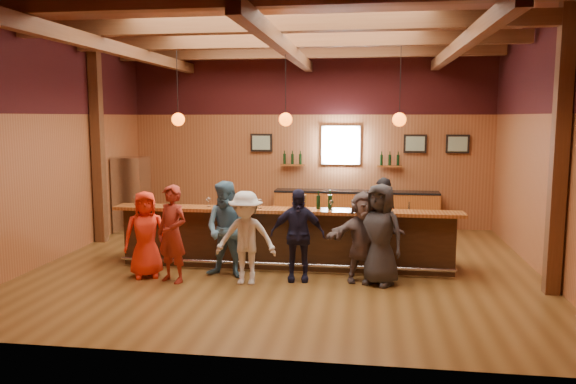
{
  "coord_description": "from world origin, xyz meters",
  "views": [
    {
      "loc": [
        1.47,
        -10.0,
        2.75
      ],
      "look_at": [
        0.0,
        0.3,
        1.35
      ],
      "focal_mm": 35.0,
      "sensor_mm": 36.0,
      "label": 1
    }
  ],
  "objects_px": {
    "customer_white": "(246,238)",
    "customer_denim": "(228,229)",
    "back_bar_cabinet": "(356,210)",
    "customer_redvest": "(172,234)",
    "customer_navy": "(297,235)",
    "bartender": "(382,217)",
    "bar_counter": "(288,237)",
    "customer_dark": "(380,235)",
    "bottle_a": "(318,202)",
    "stainless_fridge": "(132,195)",
    "customer_orange": "(146,234)",
    "ice_bucket": "(300,202)",
    "customer_brown": "(363,237)"
  },
  "relations": [
    {
      "from": "customer_white",
      "to": "bartender",
      "type": "height_order",
      "value": "bartender"
    },
    {
      "from": "bottle_a",
      "to": "customer_orange",
      "type": "bearing_deg",
      "value": -162.7
    },
    {
      "from": "customer_navy",
      "to": "bartender",
      "type": "relative_size",
      "value": 0.99
    },
    {
      "from": "customer_white",
      "to": "back_bar_cabinet",
      "type": "bearing_deg",
      "value": 69.77
    },
    {
      "from": "customer_brown",
      "to": "bottle_a",
      "type": "bearing_deg",
      "value": 119.23
    },
    {
      "from": "bottle_a",
      "to": "customer_navy",
      "type": "bearing_deg",
      "value": -110.77
    },
    {
      "from": "bar_counter",
      "to": "bottle_a",
      "type": "distance_m",
      "value": 0.96
    },
    {
      "from": "customer_white",
      "to": "bar_counter",
      "type": "bearing_deg",
      "value": 67.76
    },
    {
      "from": "customer_dark",
      "to": "bottle_a",
      "type": "height_order",
      "value": "customer_dark"
    },
    {
      "from": "customer_redvest",
      "to": "customer_navy",
      "type": "height_order",
      "value": "customer_redvest"
    },
    {
      "from": "bartender",
      "to": "customer_brown",
      "type": "bearing_deg",
      "value": 72.98
    },
    {
      "from": "customer_navy",
      "to": "bartender",
      "type": "distance_m",
      "value": 2.37
    },
    {
      "from": "customer_white",
      "to": "customer_denim",
      "type": "bearing_deg",
      "value": 137.31
    },
    {
      "from": "bar_counter",
      "to": "customer_dark",
      "type": "xyz_separation_m",
      "value": [
        1.67,
        -1.04,
        0.32
      ]
    },
    {
      "from": "bartender",
      "to": "customer_orange",
      "type": "bearing_deg",
      "value": 20.98
    },
    {
      "from": "bar_counter",
      "to": "back_bar_cabinet",
      "type": "distance_m",
      "value": 3.76
    },
    {
      "from": "customer_orange",
      "to": "customer_redvest",
      "type": "distance_m",
      "value": 0.6
    },
    {
      "from": "back_bar_cabinet",
      "to": "bartender",
      "type": "relative_size",
      "value": 2.53
    },
    {
      "from": "customer_orange",
      "to": "stainless_fridge",
      "type": "bearing_deg",
      "value": 93.51
    },
    {
      "from": "back_bar_cabinet",
      "to": "customer_dark",
      "type": "relative_size",
      "value": 2.39
    },
    {
      "from": "customer_white",
      "to": "bottle_a",
      "type": "xyz_separation_m",
      "value": [
        1.1,
        1.06,
        0.47
      ]
    },
    {
      "from": "customer_orange",
      "to": "bottle_a",
      "type": "distance_m",
      "value": 3.07
    },
    {
      "from": "stainless_fridge",
      "to": "back_bar_cabinet",
      "type": "bearing_deg",
      "value": 11.93
    },
    {
      "from": "bottle_a",
      "to": "bartender",
      "type": "bearing_deg",
      "value": 44.29
    },
    {
      "from": "stainless_fridge",
      "to": "bottle_a",
      "type": "bearing_deg",
      "value": -29.9
    },
    {
      "from": "ice_bucket",
      "to": "bottle_a",
      "type": "bearing_deg",
      "value": -0.43
    },
    {
      "from": "bar_counter",
      "to": "ice_bucket",
      "type": "height_order",
      "value": "ice_bucket"
    },
    {
      "from": "customer_redvest",
      "to": "customer_brown",
      "type": "bearing_deg",
      "value": 32.51
    },
    {
      "from": "customer_redvest",
      "to": "stainless_fridge",
      "type": "bearing_deg",
      "value": 145.52
    },
    {
      "from": "ice_bucket",
      "to": "customer_denim",
      "type": "bearing_deg",
      "value": -148.84
    },
    {
      "from": "stainless_fridge",
      "to": "customer_orange",
      "type": "xyz_separation_m",
      "value": [
        1.82,
        -3.61,
        -0.15
      ]
    },
    {
      "from": "customer_redvest",
      "to": "customer_orange",
      "type": "bearing_deg",
      "value": -177.5
    },
    {
      "from": "customer_redvest",
      "to": "bartender",
      "type": "xyz_separation_m",
      "value": [
        3.5,
        2.25,
        -0.03
      ]
    },
    {
      "from": "customer_white",
      "to": "customer_brown",
      "type": "height_order",
      "value": "customer_white"
    },
    {
      "from": "bar_counter",
      "to": "customer_brown",
      "type": "height_order",
      "value": "customer_brown"
    },
    {
      "from": "customer_denim",
      "to": "customer_brown",
      "type": "bearing_deg",
      "value": 12.56
    },
    {
      "from": "customer_navy",
      "to": "customer_dark",
      "type": "relative_size",
      "value": 0.93
    },
    {
      "from": "stainless_fridge",
      "to": "customer_redvest",
      "type": "bearing_deg",
      "value": -58.19
    },
    {
      "from": "customer_orange",
      "to": "customer_redvest",
      "type": "xyz_separation_m",
      "value": [
        0.55,
        -0.22,
        0.07
      ]
    },
    {
      "from": "customer_white",
      "to": "customer_dark",
      "type": "relative_size",
      "value": 0.92
    },
    {
      "from": "bar_counter",
      "to": "customer_dark",
      "type": "height_order",
      "value": "customer_dark"
    },
    {
      "from": "customer_navy",
      "to": "bartender",
      "type": "bearing_deg",
      "value": 47.5
    },
    {
      "from": "customer_brown",
      "to": "customer_dark",
      "type": "xyz_separation_m",
      "value": [
        0.27,
        -0.15,
        0.08
      ]
    },
    {
      "from": "bar_counter",
      "to": "stainless_fridge",
      "type": "height_order",
      "value": "stainless_fridge"
    },
    {
      "from": "bar_counter",
      "to": "stainless_fridge",
      "type": "distance_m",
      "value": 4.81
    },
    {
      "from": "bar_counter",
      "to": "customer_redvest",
      "type": "height_order",
      "value": "customer_redvest"
    },
    {
      "from": "customer_orange",
      "to": "customer_white",
      "type": "distance_m",
      "value": 1.8
    },
    {
      "from": "back_bar_cabinet",
      "to": "customer_redvest",
      "type": "height_order",
      "value": "customer_redvest"
    },
    {
      "from": "bar_counter",
      "to": "customer_navy",
      "type": "xyz_separation_m",
      "value": [
        0.31,
        -1.0,
        0.26
      ]
    },
    {
      "from": "bar_counter",
      "to": "stainless_fridge",
      "type": "xyz_separation_m",
      "value": [
        -4.12,
        2.45,
        0.38
      ]
    }
  ]
}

